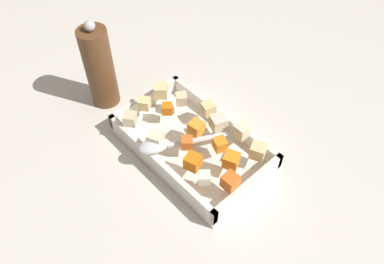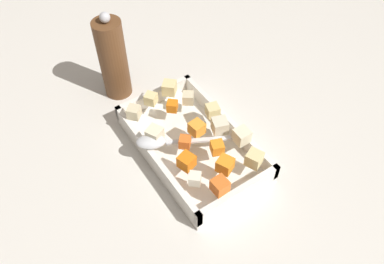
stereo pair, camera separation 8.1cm
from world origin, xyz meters
name	(u,v)px [view 1 (the left image)]	position (x,y,z in m)	size (l,w,h in m)	color
ground_plane	(192,154)	(0.00, 0.00, 0.00)	(4.00, 4.00, 0.00)	beige
baking_dish	(192,146)	(0.01, -0.01, 0.02)	(0.34, 0.20, 0.05)	white
carrot_chunk_center	(167,109)	(0.10, -0.01, 0.06)	(0.02, 0.02, 0.02)	orange
carrot_chunk_far_right	(230,181)	(-0.14, 0.02, 0.07)	(0.03, 0.03, 0.03)	orange
carrot_chunk_corner_se	(187,143)	(-0.01, 0.02, 0.06)	(0.02, 0.02, 0.02)	orange
carrot_chunk_near_spoon	(196,128)	(0.01, -0.02, 0.07)	(0.03, 0.03, 0.03)	orange
carrot_chunk_corner_nw	(220,144)	(-0.06, -0.03, 0.06)	(0.03, 0.03, 0.03)	orange
carrot_chunk_near_right	(193,162)	(-0.05, 0.05, 0.07)	(0.03, 0.03, 0.03)	orange
carrot_chunk_back_center	(231,160)	(-0.10, -0.01, 0.07)	(0.03, 0.03, 0.03)	orange
potato_chunk_corner_ne	(161,91)	(0.15, -0.04, 0.07)	(0.03, 0.03, 0.03)	#E0CC89
potato_chunk_heap_side	(208,109)	(0.03, -0.08, 0.07)	(0.03, 0.03, 0.03)	#E0CC89
potato_chunk_under_handle	(258,151)	(-0.12, -0.07, 0.07)	(0.03, 0.03, 0.03)	#E0CC89
potato_chunk_far_left	(144,104)	(0.14, 0.02, 0.06)	(0.03, 0.03, 0.03)	#E0CC89
potato_chunk_corner_sw	(242,130)	(-0.06, -0.09, 0.07)	(0.03, 0.03, 0.03)	beige
potato_chunk_near_left	(156,139)	(0.04, 0.06, 0.07)	(0.03, 0.03, 0.03)	beige
potato_chunk_heap_top	(130,119)	(0.13, 0.07, 0.07)	(0.03, 0.03, 0.03)	beige
potato_chunk_rim_edge	(181,99)	(0.10, -0.06, 0.06)	(0.03, 0.03, 0.03)	beige
parsnip_chunk_front_center	(218,123)	(-0.01, -0.06, 0.07)	(0.03, 0.03, 0.03)	beige
parsnip_chunk_mid_left	(204,178)	(-0.09, 0.05, 0.06)	(0.02, 0.02, 0.02)	silver
serving_spoon	(159,145)	(0.03, 0.07, 0.06)	(0.12, 0.19, 0.02)	silver
pepper_mill	(99,68)	(0.27, 0.04, 0.10)	(0.07, 0.07, 0.23)	brown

